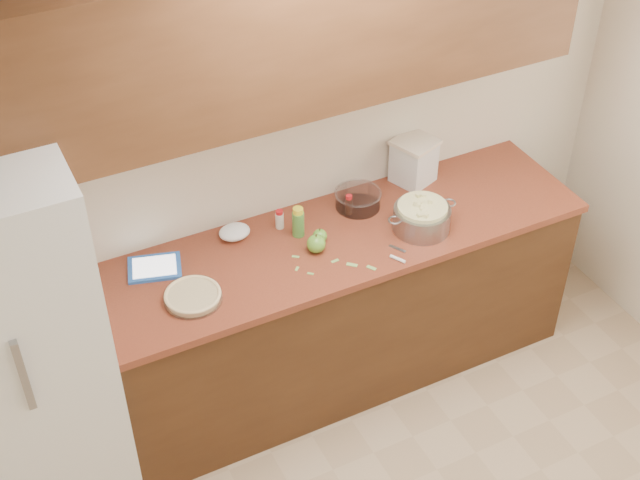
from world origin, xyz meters
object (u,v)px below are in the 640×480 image
pie (193,296)px  colander (422,217)px  tablet (155,268)px  flour_canister (414,160)px

pie → colander: 1.15m
colander → tablet: 1.27m
flour_canister → pie: bearing=-165.3°
pie → flour_canister: flour_canister is taller
flour_canister → tablet: 1.42m
pie → flour_canister: (1.32, 0.35, 0.10)m
pie → colander: bearing=-0.7°
pie → tablet: bearing=107.3°
colander → flour_canister: (0.17, 0.36, 0.06)m
pie → tablet: pie is taller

